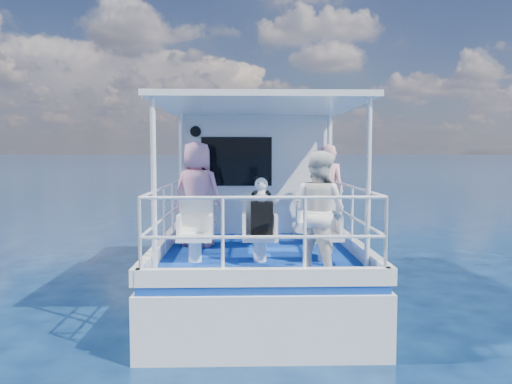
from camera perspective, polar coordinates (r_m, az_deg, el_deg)
ground at (r=8.30m, az=0.18°, el=-12.35°), size 2000.00×2000.00×0.00m
hull at (r=9.27m, az=-0.01°, el=-10.57°), size 3.00×7.00×1.60m
deck at (r=9.08m, az=-0.01°, el=-5.38°), size 2.90×6.90×0.10m
cabin at (r=10.26m, az=-0.20°, el=2.20°), size 2.85×2.00×2.20m
canopy at (r=7.79m, az=0.23°, el=9.90°), size 3.00×3.20×0.08m
canopy_posts at (r=7.71m, az=0.23°, el=1.47°), size 2.77×2.97×2.20m
railings at (r=7.44m, az=0.31°, el=-3.27°), size 2.84×3.59×1.00m
seat_port_fwd at (r=8.28m, az=-6.12°, el=-4.69°), size 0.48×0.46×0.38m
seat_center_fwd at (r=8.25m, az=0.14°, el=-4.69°), size 0.48×0.46×0.38m
seat_stbd_fwd at (r=8.33m, az=6.36°, el=-4.63°), size 0.48×0.46×0.38m
seat_port_aft at (r=7.00m, az=-6.98°, el=-6.37°), size 0.48×0.46×0.38m
seat_center_aft at (r=6.98m, az=0.45°, el=-6.38°), size 0.48×0.46×0.38m
seat_stbd_aft at (r=7.06m, az=7.81°, el=-6.28°), size 0.48×0.46×0.38m
passenger_port_fwd at (r=8.08m, az=-6.73°, el=-0.24°), size 0.74×0.63×1.69m
passenger_stbd_fwd at (r=8.89m, az=8.11°, el=0.06°), size 0.65×0.47×1.66m
passenger_stbd_aft at (r=6.27m, az=7.26°, el=-2.31°), size 0.94×0.93×1.53m
backpack_port at (r=8.21m, az=-6.21°, el=-2.02°), size 0.30×0.17×0.40m
backpack_center at (r=6.88m, az=0.66°, el=-3.01°), size 0.30×0.17×0.45m
compact_camera at (r=8.17m, az=-6.34°, el=-0.43°), size 0.10×0.06×0.06m
panda at (r=6.83m, az=0.60°, el=0.31°), size 0.23×0.19×0.35m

